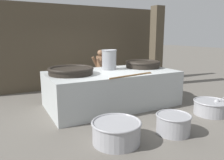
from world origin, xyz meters
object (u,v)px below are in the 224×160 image
cook (100,70)px  prep_bowl_vegetables (211,107)px  giant_wok_near (71,70)px  prep_bowl_extra (116,131)px  prep_bowl_meat (173,123)px  giant_wok_far (143,64)px  stock_pot (109,59)px

cook → prep_bowl_vegetables: cook is taller
giant_wok_near → prep_bowl_vegetables: bearing=-32.5°
prep_bowl_extra → prep_bowl_meat: bearing=-9.2°
giant_wok_far → prep_bowl_vegetables: bearing=-72.1°
prep_bowl_meat → prep_bowl_extra: 1.30m
giant_wok_far → prep_bowl_meat: (-1.01, -2.58, -0.92)m
cook → prep_bowl_extra: 3.96m
prep_bowl_vegetables → prep_bowl_meat: size_ratio=1.41×
giant_wok_near → cook: bearing=43.0°
giant_wok_near → prep_bowl_vegetables: giant_wok_near is taller
giant_wok_near → cook: 2.13m
stock_pot → prep_bowl_vegetables: 3.19m
giant_wok_near → prep_bowl_extra: 2.42m
stock_pot → prep_bowl_meat: size_ratio=0.81×
prep_bowl_meat → giant_wok_far: bearing=68.7°
giant_wok_far → prep_bowl_vegetables: giant_wok_far is taller
prep_bowl_meat → prep_bowl_extra: size_ratio=0.76×
prep_bowl_vegetables → prep_bowl_extra: (-2.99, -0.20, 0.03)m
prep_bowl_vegetables → prep_bowl_extra: bearing=-176.1°
cook → prep_bowl_meat: cook is taller
prep_bowl_extra → giant_wok_far: bearing=46.0°
prep_bowl_vegetables → prep_bowl_extra: 3.00m
stock_pot → giant_wok_near: bearing=-168.0°
stock_pot → prep_bowl_vegetables: size_ratio=0.58×
cook → prep_bowl_vegetables: (1.64, -3.47, -0.64)m
giant_wok_far → prep_bowl_extra: bearing=-134.0°
giant_wok_near → cook: cook is taller
stock_pot → giant_wok_far: bearing=-6.9°
giant_wok_far → cook: bearing=125.9°
giant_wok_near → stock_pot: size_ratio=2.03×
giant_wok_far → cook: (-0.95, 1.30, -0.30)m
giant_wok_far → prep_bowl_vegetables: (0.70, -2.17, -0.94)m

